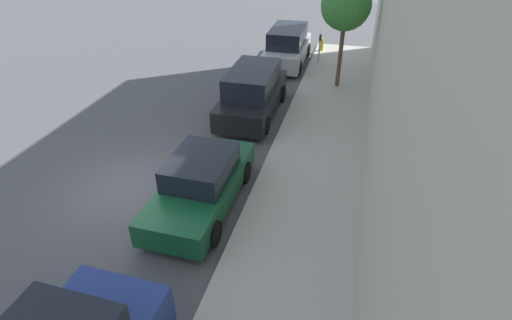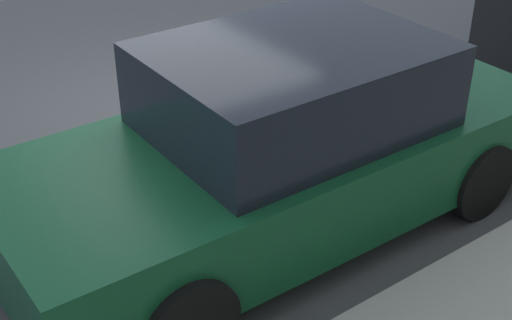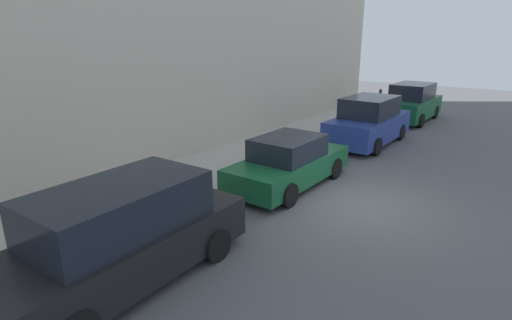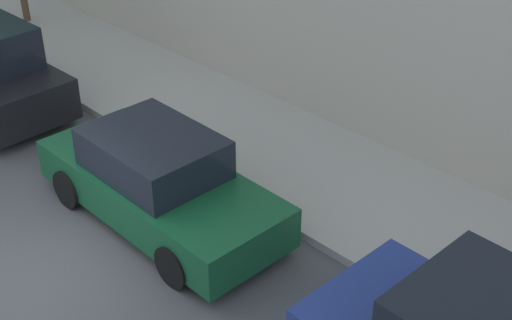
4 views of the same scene
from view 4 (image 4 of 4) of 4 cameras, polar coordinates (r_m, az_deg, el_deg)
name	(u,v)px [view 4 (image 4 of 4)]	position (r m, az deg, el deg)	size (l,w,h in m)	color
ground_plane	(34,279)	(11.07, -17.34, -9.10)	(60.00, 60.00, 0.00)	#515154
sidewalk	(275,152)	(13.43, 1.52, 0.66)	(3.12, 32.00, 0.15)	#B2ADA3
parked_sedan_third	(159,181)	(11.47, -7.81, -1.71)	(1.92, 4.52, 1.54)	#14512D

